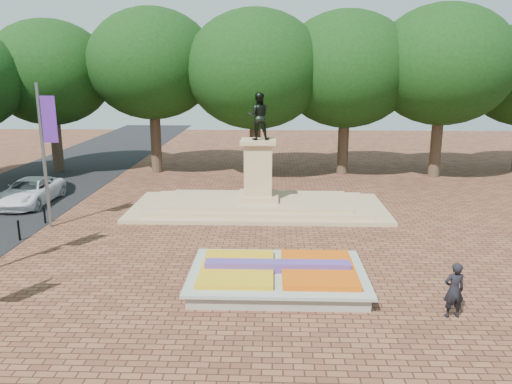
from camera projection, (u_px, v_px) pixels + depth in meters
The scene contains 6 objects.
ground at pixel (252, 264), 20.02m from camera, with size 90.00×90.00×0.00m, color brown.
flower_bed at pixel (278, 275), 17.96m from camera, with size 6.30×4.30×0.91m.
monument at pixel (258, 194), 27.57m from camera, with size 14.00×6.00×6.40m.
tree_row_back at pixel (295, 82), 35.80m from camera, with size 44.80×8.80×10.43m.
van at pixel (30, 192), 28.70m from camera, with size 2.43×5.28×1.47m, color white.
pedestrian at pixel (454, 290), 15.54m from camera, with size 0.66×0.43×1.82m, color black.
Camera 1 is at (0.81, -18.73, 7.62)m, focal length 35.00 mm.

